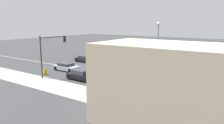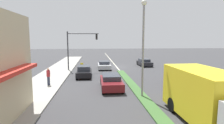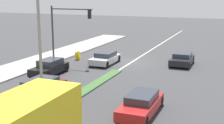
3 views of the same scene
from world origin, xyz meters
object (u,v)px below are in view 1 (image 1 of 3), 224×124
at_px(sedan_dark, 86,59).
at_px(suv_black, 81,75).
at_px(hatchback_red, 154,68).
at_px(pedestrian, 90,83).
at_px(street_lamp, 158,44).
at_px(sedan_maroon, 129,77).
at_px(warning_aframe_sign, 45,71).
at_px(traffic_signal_main, 50,49).
at_px(sedan_silver, 66,67).
at_px(delivery_truck, 204,72).

bearing_deg(sedan_dark, suv_black, 39.13).
distance_m(hatchback_red, suv_black, 11.49).
bearing_deg(sedan_dark, pedestrian, 43.08).
relative_size(street_lamp, sedan_maroon, 1.72).
height_order(street_lamp, warning_aframe_sign, street_lamp).
bearing_deg(pedestrian, hatchback_red, 173.76).
xyz_separation_m(street_lamp, warning_aframe_sign, (5.72, -14.75, -4.35)).
xyz_separation_m(traffic_signal_main, street_lamp, (-6.12, 12.92, 0.88)).
bearing_deg(warning_aframe_sign, sedan_maroon, 106.39).
bearing_deg(suv_black, hatchback_red, 150.53).
distance_m(street_lamp, sedan_silver, 14.74).
relative_size(traffic_signal_main, street_lamp, 0.76).
xyz_separation_m(traffic_signal_main, pedestrian, (2.07, 8.84, -2.89)).
xyz_separation_m(pedestrian, sedan_dark, (-13.20, -12.34, -0.41)).
bearing_deg(sedan_silver, delivery_truck, 102.95).
distance_m(hatchback_red, sedan_maroon, 7.20).
relative_size(traffic_signal_main, delivery_truck, 0.75).
height_order(street_lamp, pedestrian, street_lamp).
xyz_separation_m(suv_black, sedan_silver, (-2.80, -5.67, -0.06)).
bearing_deg(sedan_maroon, street_lamp, 128.24).
height_order(hatchback_red, sedan_maroon, sedan_maroon).
bearing_deg(sedan_maroon, sedan_silver, -90.00).
xyz_separation_m(warning_aframe_sign, sedan_dark, (-10.72, -1.67, 0.17)).
bearing_deg(delivery_truck, traffic_signal_main, -65.29).
relative_size(pedestrian, suv_black, 0.43).
bearing_deg(delivery_truck, hatchback_red, -109.73).
bearing_deg(pedestrian, street_lamp, 153.54).
distance_m(traffic_signal_main, pedestrian, 9.53).
bearing_deg(sedan_silver, traffic_signal_main, 14.82).
bearing_deg(suv_black, sedan_maroon, 116.99).
bearing_deg(sedan_dark, traffic_signal_main, 17.47).
bearing_deg(hatchback_red, sedan_silver, -57.55).
height_order(warning_aframe_sign, sedan_maroon, sedan_maroon).
relative_size(pedestrian, sedan_maroon, 0.39).
xyz_separation_m(pedestrian, warning_aframe_sign, (-2.48, -10.67, -0.58)).
xyz_separation_m(hatchback_red, suv_black, (10.00, -5.65, 0.05)).
height_order(delivery_truck, suv_black, delivery_truck).
distance_m(delivery_truck, suv_black, 15.28).
relative_size(pedestrian, warning_aframe_sign, 2.01).
relative_size(suv_black, sedan_silver, 0.98).
relative_size(delivery_truck, sedan_silver, 1.88).
relative_size(sedan_dark, sedan_silver, 0.98).
xyz_separation_m(delivery_truck, sedan_silver, (4.40, -19.13, -0.88)).
bearing_deg(suv_black, pedestrian, 52.78).
relative_size(hatchback_red, sedan_maroon, 1.01).
xyz_separation_m(traffic_signal_main, delivery_truck, (-8.32, 18.09, -2.43)).
bearing_deg(street_lamp, hatchback_red, -152.19).
bearing_deg(sedan_maroon, pedestrian, -12.12).
bearing_deg(pedestrian, sedan_dark, -136.92).
xyz_separation_m(traffic_signal_main, sedan_dark, (-11.12, -3.50, -3.30)).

